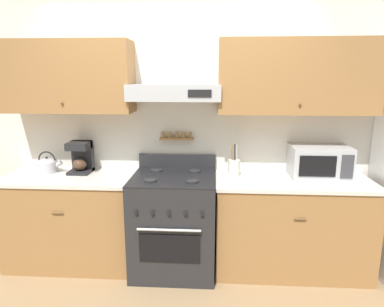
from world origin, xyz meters
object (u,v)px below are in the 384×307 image
object	(u,v)px
coffee_maker	(81,157)
microwave	(319,161)
tea_kettle	(48,165)
utensil_crock	(234,167)
stove_range	(174,223)

from	to	relation	value
coffee_maker	microwave	world-z (taller)	coffee_maker
tea_kettle	microwave	bearing A→B (deg)	0.39
microwave	utensil_crock	size ratio (longest dim) A/B	1.75
utensil_crock	tea_kettle	bearing A→B (deg)	-180.00
tea_kettle	microwave	size ratio (longest dim) A/B	0.48
coffee_maker	stove_range	bearing A→B (deg)	-11.83
utensil_crock	coffee_maker	bearing A→B (deg)	178.92
coffee_maker	tea_kettle	bearing A→B (deg)	-175.13
stove_range	microwave	bearing A→B (deg)	7.83
stove_range	coffee_maker	world-z (taller)	coffee_maker
tea_kettle	coffee_maker	size ratio (longest dim) A/B	0.83
coffee_maker	microwave	xyz separation A→B (m)	(2.30, -0.01, -0.01)
coffee_maker	microwave	size ratio (longest dim) A/B	0.57
coffee_maker	utensil_crock	size ratio (longest dim) A/B	1.01
stove_range	utensil_crock	world-z (taller)	utensil_crock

